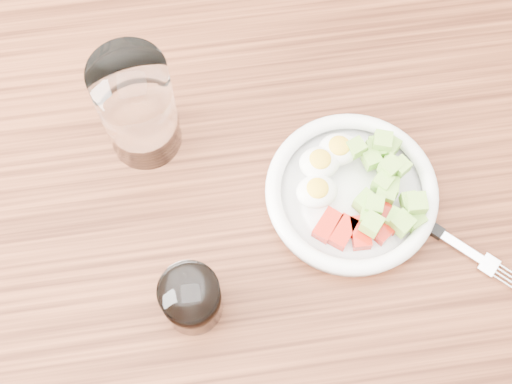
% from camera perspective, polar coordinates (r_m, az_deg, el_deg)
% --- Properties ---
extents(ground, '(4.00, 4.00, 0.00)m').
position_cam_1_polar(ground, '(1.65, 0.40, -10.65)').
color(ground, brown).
rests_on(ground, ground).
extents(dining_table, '(1.50, 0.90, 0.77)m').
position_cam_1_polar(dining_table, '(1.01, 0.65, -3.22)').
color(dining_table, brown).
rests_on(dining_table, ground).
extents(bowl, '(0.22, 0.22, 0.06)m').
position_cam_1_polar(bowl, '(0.91, 7.74, 0.11)').
color(bowl, white).
rests_on(bowl, dining_table).
extents(fork, '(0.17, 0.17, 0.01)m').
position_cam_1_polar(fork, '(0.92, 13.47, -2.57)').
color(fork, black).
rests_on(fork, dining_table).
extents(water_glass, '(0.09, 0.09, 0.17)m').
position_cam_1_polar(water_glass, '(0.89, -9.46, 6.65)').
color(water_glass, white).
rests_on(water_glass, dining_table).
extents(coffee_glass, '(0.07, 0.07, 0.08)m').
position_cam_1_polar(coffee_glass, '(0.84, -5.20, -8.53)').
color(coffee_glass, white).
rests_on(coffee_glass, dining_table).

